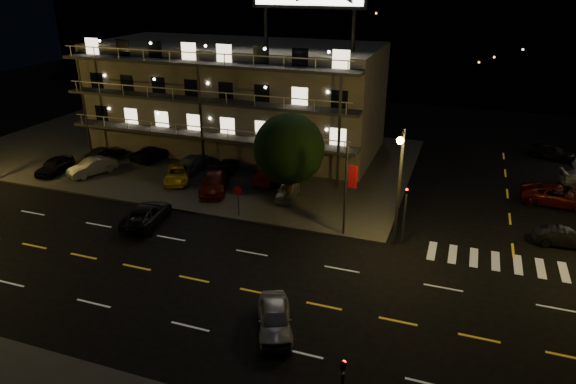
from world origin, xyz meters
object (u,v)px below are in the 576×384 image
(lot_car_7, at_px, (194,162))
(road_car_east, at_px, (275,318))
(tree, at_px, (288,151))
(side_car_0, at_px, (564,237))
(road_car_west, at_px, (147,214))
(lot_car_2, at_px, (178,174))
(lot_car_4, at_px, (288,190))

(lot_car_7, bearing_deg, road_car_east, 129.74)
(tree, height_order, side_car_0, tree)
(road_car_east, height_order, road_car_west, road_car_east)
(tree, bearing_deg, road_car_east, -73.02)
(lot_car_2, height_order, lot_car_4, lot_car_4)
(lot_car_2, relative_size, road_car_east, 1.06)
(side_car_0, bearing_deg, road_car_east, 131.24)
(lot_car_2, bearing_deg, side_car_0, -26.01)
(lot_car_7, relative_size, side_car_0, 1.27)
(lot_car_4, height_order, road_car_east, lot_car_4)
(road_car_east, bearing_deg, tree, 83.48)
(lot_car_7, bearing_deg, lot_car_2, 93.32)
(tree, relative_size, road_car_east, 1.69)
(lot_car_4, bearing_deg, road_car_east, -81.58)
(tree, bearing_deg, lot_car_4, 113.10)
(tree, distance_m, lot_car_2, 11.04)
(lot_car_2, xyz_separation_m, lot_car_7, (-0.11, 3.10, 0.07))
(lot_car_2, height_order, road_car_east, road_car_east)
(tree, xyz_separation_m, road_car_east, (4.57, -14.98, -3.63))
(lot_car_4, xyz_separation_m, road_car_west, (-8.22, -7.31, -0.11))
(side_car_0, bearing_deg, tree, 85.74)
(tree, bearing_deg, road_car_west, -141.50)
(lot_car_2, bearing_deg, tree, -28.46)
(lot_car_4, relative_size, road_car_west, 0.77)
(side_car_0, bearing_deg, lot_car_4, 84.09)
(lot_car_7, height_order, road_car_west, lot_car_7)
(lot_car_2, height_order, lot_car_7, lot_car_7)
(lot_car_2, distance_m, lot_car_7, 3.10)
(road_car_west, bearing_deg, lot_car_4, -148.36)
(lot_car_4, height_order, road_car_west, lot_car_4)
(road_car_west, bearing_deg, lot_car_2, -85.68)
(side_car_0, bearing_deg, lot_car_2, 84.43)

